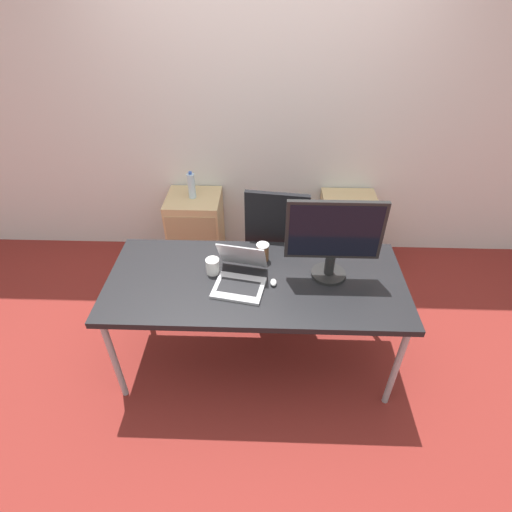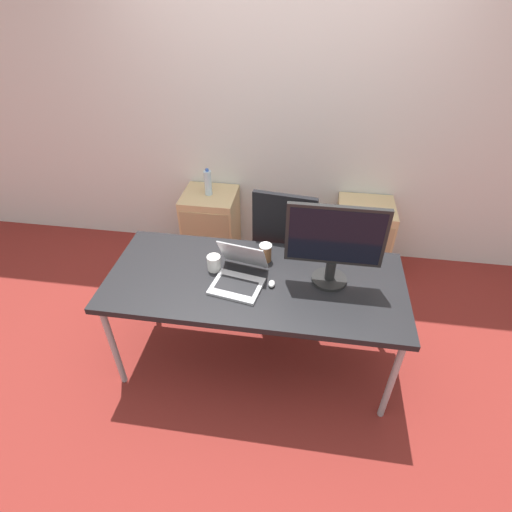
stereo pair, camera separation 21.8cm
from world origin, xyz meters
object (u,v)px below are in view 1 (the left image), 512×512
object	(u,v)px
coffee_cup_brown	(263,252)
cabinet_left	(196,229)
monitor	(334,238)
coffee_cup_white	(213,266)
office_chair	(278,256)
water_bottle	(192,186)
mouse	(273,282)
cabinet_right	(346,232)
laptop_center	(240,277)

from	to	relation	value
coffee_cup_brown	cabinet_left	bearing A→B (deg)	123.03
monitor	coffee_cup_white	distance (m)	0.76
office_chair	water_bottle	xyz separation A→B (m)	(-0.73, 0.49, 0.36)
coffee_cup_brown	mouse	bearing A→B (deg)	-73.87
mouse	coffee_cup_brown	xyz separation A→B (m)	(-0.07, 0.24, 0.04)
cabinet_right	coffee_cup_white	distance (m)	1.58
coffee_cup_white	cabinet_right	bearing A→B (deg)	46.28
laptop_center	office_chair	bearing A→B (deg)	70.72
cabinet_right	monitor	bearing A→B (deg)	-106.52
cabinet_left	water_bottle	distance (m)	0.44
laptop_center	mouse	world-z (taller)	laptop_center
laptop_center	water_bottle	bearing A→B (deg)	112.31
water_bottle	coffee_cup_brown	world-z (taller)	water_bottle
water_bottle	laptop_center	size ratio (longest dim) A/B	0.61
coffee_cup_white	coffee_cup_brown	world-z (taller)	coffee_cup_brown
laptop_center	coffee_cup_brown	distance (m)	0.27
coffee_cup_white	monitor	bearing A→B (deg)	-0.34
mouse	coffee_cup_brown	world-z (taller)	coffee_cup_brown
water_bottle	laptop_center	distance (m)	1.29
cabinet_right	monitor	world-z (taller)	monitor
cabinet_right	mouse	xyz separation A→B (m)	(-0.67, -1.20, 0.43)
cabinet_left	cabinet_right	xyz separation A→B (m)	(1.36, 0.00, 0.00)
office_chair	cabinet_left	distance (m)	0.88
office_chair	monitor	size ratio (longest dim) A/B	1.90
office_chair	monitor	world-z (taller)	monitor
office_chair	coffee_cup_brown	xyz separation A→B (m)	(-0.11, -0.47, 0.40)
monitor	mouse	bearing A→B (deg)	-163.80
office_chair	cabinet_left	size ratio (longest dim) A/B	1.65
office_chair	cabinet_left	world-z (taller)	office_chair
water_bottle	cabinet_left	bearing A→B (deg)	-90.00
monitor	coffee_cup_brown	distance (m)	0.49
cabinet_right	water_bottle	bearing A→B (deg)	179.91
cabinet_left	mouse	distance (m)	1.45
water_bottle	mouse	distance (m)	1.38
laptop_center	cabinet_left	bearing A→B (deg)	112.35
water_bottle	coffee_cup_white	distance (m)	1.14
office_chair	coffee_cup_brown	world-z (taller)	office_chair
mouse	coffee_cup_white	distance (m)	0.39
office_chair	coffee_cup_white	size ratio (longest dim) A/B	10.75
office_chair	water_bottle	distance (m)	0.95
office_chair	laptop_center	bearing A→B (deg)	-109.28
cabinet_left	monitor	distance (m)	1.66
office_chair	laptop_center	distance (m)	0.84
water_bottle	cabinet_right	bearing A→B (deg)	-0.09
office_chair	monitor	distance (m)	0.92
laptop_center	monitor	distance (m)	0.60
cabinet_right	coffee_cup_white	bearing A→B (deg)	-133.72
cabinet_right	coffee_cup_brown	bearing A→B (deg)	-127.74
monitor	coffee_cup_brown	bearing A→B (deg)	160.72
water_bottle	laptop_center	xyz separation A→B (m)	(0.49, -1.19, 0.02)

